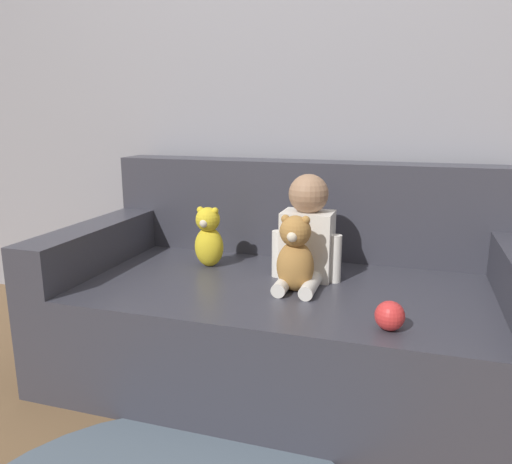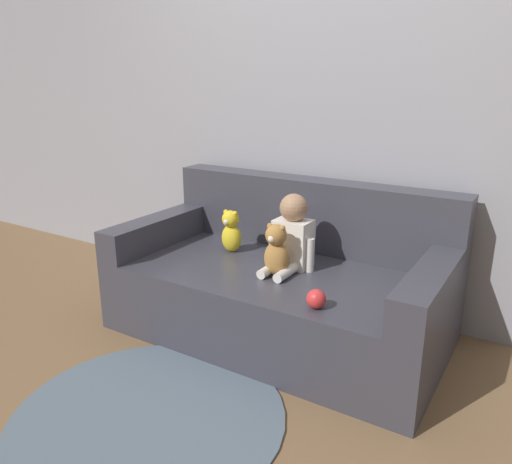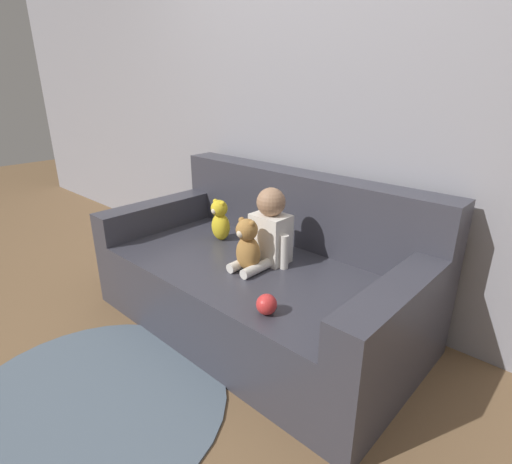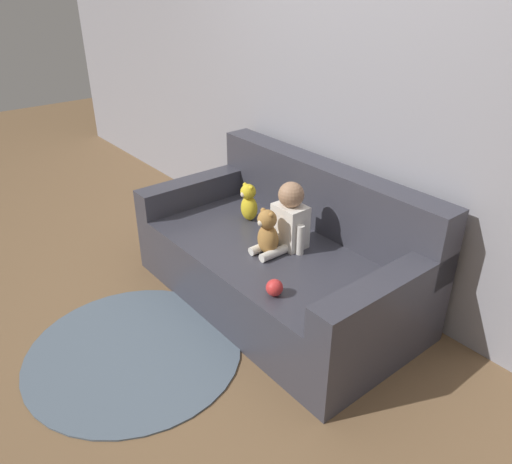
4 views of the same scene
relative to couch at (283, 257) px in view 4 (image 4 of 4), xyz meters
The scene contains 8 objects.
ground_plane 0.29m from the couch, 90.00° to the right, with size 12.00×12.00×0.00m, color brown.
wall_back 1.13m from the couch, 90.00° to the left, with size 8.00×0.05×2.60m.
couch is the anchor object (origin of this frame).
person_baby 0.30m from the couch, 19.10° to the right, with size 0.27×0.33×0.40m.
teddy_bear_brown 0.31m from the couch, 73.67° to the right, with size 0.13×0.13×0.28m.
plush_toy_side 0.43m from the couch, behind, with size 0.12×0.12×0.25m.
toy_ball 0.59m from the couch, 46.41° to the right, with size 0.09×0.09×0.09m.
floor_rug 1.03m from the couch, 95.88° to the right, with size 1.17×1.17×0.01m.
Camera 4 is at (1.95, -1.73, 1.87)m, focal length 35.00 mm.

